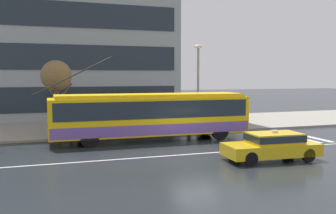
# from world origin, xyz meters

# --- Properties ---
(ground_plane) EXTENTS (160.00, 160.00, 0.00)m
(ground_plane) POSITION_xyz_m (0.00, 0.00, 0.00)
(ground_plane) COLOR #21272B
(sidewalk_slab) EXTENTS (80.00, 10.00, 0.14)m
(sidewalk_slab) POSITION_xyz_m (0.00, 9.91, 0.07)
(sidewalk_slab) COLOR gray
(sidewalk_slab) RESTS_ON ground_plane
(crosswalk_stripe_edge_near) EXTENTS (0.44, 4.40, 0.01)m
(crosswalk_stripe_edge_near) POSITION_xyz_m (5.79, 1.46, 0.00)
(crosswalk_stripe_edge_near) COLOR beige
(crosswalk_stripe_edge_near) RESTS_ON ground_plane
(crosswalk_stripe_inner_a) EXTENTS (0.44, 4.40, 0.01)m
(crosswalk_stripe_inner_a) POSITION_xyz_m (6.69, 1.46, 0.00)
(crosswalk_stripe_inner_a) COLOR beige
(crosswalk_stripe_inner_a) RESTS_ON ground_plane
(crosswalk_stripe_center) EXTENTS (0.44, 4.40, 0.01)m
(crosswalk_stripe_center) POSITION_xyz_m (7.59, 1.46, 0.00)
(crosswalk_stripe_center) COLOR beige
(crosswalk_stripe_center) RESTS_ON ground_plane
(crosswalk_stripe_inner_b) EXTENTS (0.44, 4.40, 0.01)m
(crosswalk_stripe_inner_b) POSITION_xyz_m (8.49, 1.46, 0.00)
(crosswalk_stripe_inner_b) COLOR beige
(crosswalk_stripe_inner_b) RESTS_ON ground_plane
(lane_centre_line) EXTENTS (72.00, 0.14, 0.01)m
(lane_centre_line) POSITION_xyz_m (0.00, -1.20, 0.00)
(lane_centre_line) COLOR silver
(lane_centre_line) RESTS_ON ground_plane
(trolleybus) EXTENTS (12.64, 2.65, 4.96)m
(trolleybus) POSITION_xyz_m (-1.39, 3.31, 1.55)
(trolleybus) COLOR yellow
(trolleybus) RESTS_ON ground_plane
(taxi_oncoming_near) EXTENTS (4.42, 2.02, 1.39)m
(taxi_oncoming_near) POSITION_xyz_m (2.37, -3.61, 0.70)
(taxi_oncoming_near) COLOR gold
(taxi_oncoming_near) RESTS_ON ground_plane
(bus_shelter) EXTENTS (4.17, 1.52, 2.40)m
(bus_shelter) POSITION_xyz_m (-4.37, 7.20, 1.92)
(bus_shelter) COLOR gray
(bus_shelter) RESTS_ON sidewalk_slab
(pedestrian_at_shelter) EXTENTS (1.28, 1.28, 1.94)m
(pedestrian_at_shelter) POSITION_xyz_m (2.69, 7.21, 1.73)
(pedestrian_at_shelter) COLOR navy
(pedestrian_at_shelter) RESTS_ON sidewalk_slab
(pedestrian_approaching_curb) EXTENTS (1.12, 1.12, 1.89)m
(pedestrian_approaching_curb) POSITION_xyz_m (-5.87, 5.63, 1.63)
(pedestrian_approaching_curb) COLOR #282D4D
(pedestrian_approaching_curb) RESTS_ON sidewalk_slab
(street_lamp) EXTENTS (0.60, 0.32, 5.89)m
(street_lamp) POSITION_xyz_m (2.81, 6.05, 3.68)
(street_lamp) COLOR gray
(street_lamp) RESTS_ON sidewalk_slab
(street_tree_bare) EXTENTS (2.09, 2.06, 4.77)m
(street_tree_bare) POSITION_xyz_m (-6.61, 7.99, 3.80)
(street_tree_bare) COLOR brown
(street_tree_bare) RESTS_ON sidewalk_slab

